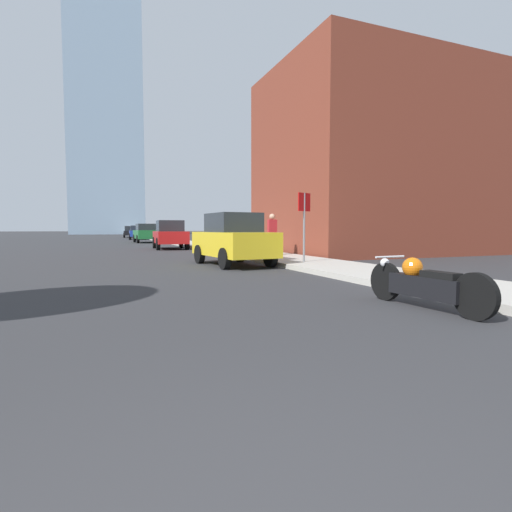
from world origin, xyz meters
name	(u,v)px	position (x,y,z in m)	size (l,w,h in m)	color
sidewalk	(168,240)	(6.26, 40.00, 0.07)	(2.52, 240.00, 0.15)	#B2ADA3
brick_storefront	(387,166)	(13.80, 16.22, 4.52)	(12.17, 8.12, 9.05)	brown
distant_tower	(104,94)	(1.88, 97.21, 31.51)	(15.46, 15.46, 63.02)	#8CA5BC
motorcycle	(423,283)	(4.26, 3.90, 0.39)	(0.62, 2.37, 0.79)	black
parked_car_yellow	(233,239)	(3.85, 11.99, 0.88)	(2.04, 3.96, 1.76)	gold
parked_car_red	(170,235)	(3.74, 23.78, 0.87)	(2.01, 3.89, 1.74)	red
parked_car_green	(146,233)	(3.68, 35.80, 0.86)	(2.05, 4.31, 1.67)	#1E6B33
parked_car_blue	(137,232)	(3.87, 46.45, 0.82)	(1.93, 3.90, 1.59)	#1E3899
parked_car_black	(130,232)	(3.90, 57.05, 0.81)	(1.92, 4.38, 1.60)	black
stop_sign	(304,215)	(5.94, 10.82, 1.69)	(0.57, 0.26, 2.27)	slate
pedestrian	(272,234)	(6.30, 14.22, 1.03)	(0.36, 0.24, 1.71)	brown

